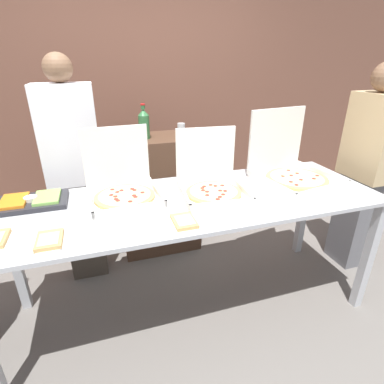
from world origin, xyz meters
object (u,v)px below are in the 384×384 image
at_px(soda_can_silver, 181,130).
at_px(person_guest_plaid, 75,173).
at_px(veggie_tray, 31,201).
at_px(person_guest_cap, 365,168).
at_px(pizza_box_near_right, 291,169).
at_px(paper_plate_front_left, 50,240).
at_px(pizza_box_near_left, 211,183).
at_px(pizza_box_far_right, 123,187).
at_px(soda_bottle, 144,124).
at_px(paper_plate_front_right, 184,222).

height_order(soda_can_silver, person_guest_plaid, person_guest_plaid).
bearing_deg(veggie_tray, person_guest_plaid, 61.34).
height_order(soda_can_silver, person_guest_cap, person_guest_cap).
distance_m(pizza_box_near_right, paper_plate_front_left, 1.65).
xyz_separation_m(pizza_box_near_left, person_guest_cap, (1.37, 0.08, -0.07)).
bearing_deg(paper_plate_front_left, veggie_tray, 107.37).
relative_size(pizza_box_far_right, person_guest_cap, 0.28).
bearing_deg(pizza_box_near_left, soda_can_silver, 93.88).
bearing_deg(soda_bottle, paper_plate_front_right, -89.51).
bearing_deg(pizza_box_far_right, paper_plate_front_right, -61.61).
bearing_deg(veggie_tray, pizza_box_far_right, -6.55).
height_order(pizza_box_near_left, person_guest_cap, person_guest_cap).
xyz_separation_m(paper_plate_front_left, soda_can_silver, (0.97, 1.07, 0.25)).
xyz_separation_m(pizza_box_far_right, soda_bottle, (0.27, 0.72, 0.25)).
xyz_separation_m(pizza_box_near_right, person_guest_plaid, (-1.52, 0.56, -0.06)).
relative_size(pizza_box_near_right, pizza_box_near_left, 1.28).
bearing_deg(pizza_box_near_left, pizza_box_near_right, 10.03).
relative_size(pizza_box_far_right, soda_can_silver, 3.80).
height_order(paper_plate_front_right, veggie_tray, veggie_tray).
bearing_deg(pizza_box_near_left, person_guest_plaid, 149.54).
xyz_separation_m(pizza_box_near_right, soda_can_silver, (-0.64, 0.71, 0.18)).
height_order(pizza_box_far_right, paper_plate_front_right, pizza_box_far_right).
relative_size(pizza_box_far_right, paper_plate_front_left, 2.34).
relative_size(paper_plate_front_right, person_guest_plaid, 0.13).
bearing_deg(soda_bottle, person_guest_plaid, -159.62).
relative_size(pizza_box_near_left, paper_plate_front_right, 2.08).
xyz_separation_m(pizza_box_far_right, pizza_box_near_left, (0.56, -0.11, -0.00)).
height_order(veggie_tray, person_guest_cap, person_guest_cap).
distance_m(pizza_box_near_left, paper_plate_front_left, 1.01).
bearing_deg(person_guest_cap, pizza_box_near_right, 91.44).
relative_size(pizza_box_far_right, paper_plate_front_right, 2.14).
height_order(pizza_box_near_right, paper_plate_front_right, pizza_box_near_right).
bearing_deg(paper_plate_front_right, pizza_box_far_right, 122.11).
bearing_deg(soda_can_silver, pizza_box_near_right, -47.98).
bearing_deg(pizza_box_near_left, paper_plate_front_left, -157.45).
height_order(veggie_tray, soda_bottle, soda_bottle).
height_order(veggie_tray, soda_can_silver, soda_can_silver).
relative_size(pizza_box_near_right, soda_bottle, 2.03).
height_order(pizza_box_near_left, veggie_tray, pizza_box_near_left).
xyz_separation_m(soda_can_silver, person_guest_cap, (1.36, -0.69, -0.26)).
height_order(soda_bottle, soda_can_silver, soda_bottle).
relative_size(veggie_tray, person_guest_plaid, 0.24).
distance_m(paper_plate_front_left, soda_bottle, 1.36).
relative_size(paper_plate_front_right, veggie_tray, 0.53).
xyz_separation_m(paper_plate_front_right, veggie_tray, (-0.83, 0.51, 0.01)).
xyz_separation_m(pizza_box_near_left, veggie_tray, (-1.11, 0.18, -0.05)).
distance_m(soda_can_silver, person_guest_cap, 1.55).
xyz_separation_m(pizza_box_near_left, paper_plate_front_right, (-0.28, -0.33, -0.06)).
distance_m(pizza_box_near_right, paper_plate_front_right, 1.01).
bearing_deg(veggie_tray, pizza_box_near_left, -9.05).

